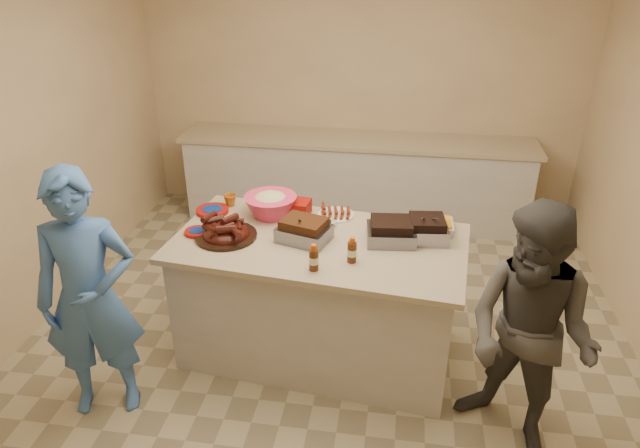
# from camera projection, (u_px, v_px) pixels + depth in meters

# --- Properties ---
(room) EXTENTS (4.50, 5.00, 2.70)m
(room) POSITION_uv_depth(u_px,v_px,m) (326.00, 347.00, 4.24)
(room) COLOR #D4B688
(room) RESTS_ON ground
(back_counter) EXTENTS (3.60, 0.64, 0.90)m
(back_counter) POSITION_uv_depth(u_px,v_px,m) (355.00, 179.00, 5.98)
(back_counter) COLOR beige
(back_counter) RESTS_ON ground
(island) EXTENTS (2.04, 1.23, 0.92)m
(island) POSITION_uv_depth(u_px,v_px,m) (319.00, 349.00, 4.22)
(island) COLOR beige
(island) RESTS_ON ground
(rib_platter) EXTENTS (0.55, 0.55, 0.17)m
(rib_platter) POSITION_uv_depth(u_px,v_px,m) (226.00, 237.00, 3.84)
(rib_platter) COLOR #40110B
(rib_platter) RESTS_ON island
(pulled_pork_tray) EXTENTS (0.38, 0.33, 0.10)m
(pulled_pork_tray) POSITION_uv_depth(u_px,v_px,m) (304.00, 240.00, 3.81)
(pulled_pork_tray) COLOR #47230F
(pulled_pork_tray) RESTS_ON island
(brisket_tray) EXTENTS (0.34, 0.30, 0.10)m
(brisket_tray) POSITION_uv_depth(u_px,v_px,m) (391.00, 241.00, 3.80)
(brisket_tray) COLOR black
(brisket_tray) RESTS_ON island
(roasting_pan) EXTENTS (0.29, 0.29, 0.11)m
(roasting_pan) POSITION_uv_depth(u_px,v_px,m) (426.00, 239.00, 3.82)
(roasting_pan) COLOR gray
(roasting_pan) RESTS_ON island
(coleslaw_bowl) EXTENTS (0.42, 0.42, 0.26)m
(coleslaw_bowl) POSITION_uv_depth(u_px,v_px,m) (271.00, 216.00, 4.14)
(coleslaw_bowl) COLOR #EA365F
(coleslaw_bowl) RESTS_ON island
(sausage_plate) EXTENTS (0.30, 0.30, 0.04)m
(sausage_plate) POSITION_uv_depth(u_px,v_px,m) (336.00, 216.00, 4.14)
(sausage_plate) COLOR silver
(sausage_plate) RESTS_ON island
(mac_cheese_dish) EXTENTS (0.30, 0.22, 0.08)m
(mac_cheese_dish) POSITION_uv_depth(u_px,v_px,m) (431.00, 230.00, 3.94)
(mac_cheese_dish) COLOR gold
(mac_cheese_dish) RESTS_ON island
(bbq_bottle_a) EXTENTS (0.06, 0.06, 0.17)m
(bbq_bottle_a) POSITION_uv_depth(u_px,v_px,m) (314.00, 270.00, 3.47)
(bbq_bottle_a) COLOR #46210B
(bbq_bottle_a) RESTS_ON island
(bbq_bottle_b) EXTENTS (0.06, 0.06, 0.17)m
(bbq_bottle_b) POSITION_uv_depth(u_px,v_px,m) (352.00, 262.00, 3.56)
(bbq_bottle_b) COLOR #46210B
(bbq_bottle_b) RESTS_ON island
(mustard_bottle) EXTENTS (0.05, 0.05, 0.12)m
(mustard_bottle) POSITION_uv_depth(u_px,v_px,m) (302.00, 229.00, 3.95)
(mustard_bottle) COLOR yellow
(mustard_bottle) RESTS_ON island
(sauce_bowl) EXTENTS (0.13, 0.05, 0.13)m
(sauce_bowl) POSITION_uv_depth(u_px,v_px,m) (327.00, 226.00, 3.99)
(sauce_bowl) COLOR silver
(sauce_bowl) RESTS_ON island
(plate_stack_large) EXTENTS (0.26, 0.26, 0.03)m
(plate_stack_large) POSITION_uv_depth(u_px,v_px,m) (213.00, 212.00, 4.18)
(plate_stack_large) COLOR maroon
(plate_stack_large) RESTS_ON island
(plate_stack_small) EXTENTS (0.19, 0.19, 0.02)m
(plate_stack_small) POSITION_uv_depth(u_px,v_px,m) (197.00, 233.00, 3.89)
(plate_stack_small) COLOR maroon
(plate_stack_small) RESTS_ON island
(plastic_cup) EXTENTS (0.11, 0.10, 0.10)m
(plastic_cup) POSITION_uv_depth(u_px,v_px,m) (231.00, 206.00, 4.29)
(plastic_cup) COLOR #A75C15
(plastic_cup) RESTS_ON island
(basket_stack) EXTENTS (0.23, 0.19, 0.11)m
(basket_stack) POSITION_uv_depth(u_px,v_px,m) (295.00, 214.00, 4.16)
(basket_stack) COLOR maroon
(basket_stack) RESTS_ON island
(guest_blue) EXTENTS (1.05, 1.74, 0.39)m
(guest_blue) POSITION_uv_depth(u_px,v_px,m) (112.00, 401.00, 3.75)
(guest_blue) COLOR #4374C2
(guest_blue) RESTS_ON ground
(guest_gray) EXTENTS (1.56, 1.69, 0.59)m
(guest_gray) POSITION_uv_depth(u_px,v_px,m) (508.00, 438.00, 3.48)
(guest_gray) COLOR #4D4B45
(guest_gray) RESTS_ON ground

